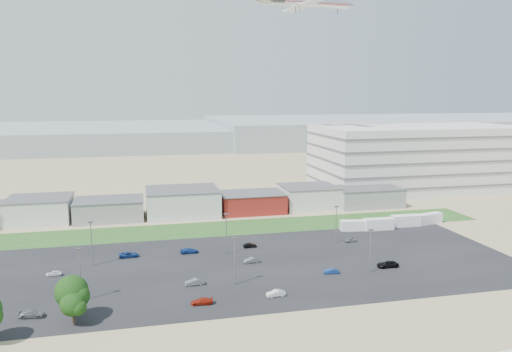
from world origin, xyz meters
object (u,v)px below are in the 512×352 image
object	(u,v)px
parked_car_9	(129,255)
parked_car_13	(276,293)
parked_car_1	(331,271)
parked_car_7	(252,260)
parked_car_4	(195,282)
parked_car_8	(351,240)
parked_car_0	(387,264)
parked_car_10	(32,314)
airliner	(305,3)
box_trailer_a	(354,225)
parked_car_3	(202,301)
parked_car_5	(54,273)
parked_car_6	(189,251)
parked_car_11	(250,245)

from	to	relation	value
parked_car_9	parked_car_13	xyz separation A→B (m)	(27.17, -29.66, -0.02)
parked_car_1	parked_car_7	size ratio (longest dim) A/B	0.91
parked_car_4	parked_car_8	xyz separation A→B (m)	(42.12, 20.25, -0.08)
parked_car_0	parked_car_9	world-z (taller)	parked_car_0
parked_car_8	parked_car_10	xyz separation A→B (m)	(-70.52, -28.50, 0.07)
parked_car_4	parked_car_13	bearing A→B (deg)	55.49
airliner	parked_car_1	xyz separation A→B (m)	(-21.40, -83.88, -69.46)
parked_car_13	parked_car_4	bearing A→B (deg)	-126.44
parked_car_0	parked_car_7	size ratio (longest dim) A/B	1.30
box_trailer_a	parked_car_3	xyz separation A→B (m)	(-47.26, -39.80, -0.84)
parked_car_4	parked_car_7	xyz separation A→B (m)	(13.90, 10.42, -0.04)
parked_car_1	parked_car_8	xyz separation A→B (m)	(13.40, 20.32, 0.01)
parked_car_7	parked_car_10	bearing A→B (deg)	-73.45
parked_car_5	parked_car_13	size ratio (longest dim) A/B	0.90
parked_car_8	parked_car_13	distance (m)	40.47
parked_car_4	parked_car_8	world-z (taller)	parked_car_4
parked_car_5	parked_car_9	xyz separation A→B (m)	(15.02, 8.89, 0.07)
parked_car_6	parked_car_11	world-z (taller)	parked_car_6
parked_car_5	parked_car_10	world-z (taller)	parked_car_10
parked_car_5	parked_car_9	bearing A→B (deg)	121.77
parked_car_4	parked_car_3	bearing A→B (deg)	-0.63
parked_car_5	box_trailer_a	bearing A→B (deg)	104.96
parked_car_0	parked_car_8	world-z (taller)	parked_car_0
airliner	parked_car_3	world-z (taller)	airliner
parked_car_0	parked_car_3	xyz separation A→B (m)	(-41.91, -10.29, -0.08)
parked_car_4	parked_car_9	world-z (taller)	parked_car_4
airliner	parked_car_9	bearing A→B (deg)	-140.74
parked_car_7	parked_car_8	bearing A→B (deg)	101.95
parked_car_7	parked_car_10	size ratio (longest dim) A/B	0.84
parked_car_3	parked_car_5	world-z (taller)	parked_car_3
parked_car_5	parked_car_10	distance (m)	20.02
box_trailer_a	parked_car_5	size ratio (longest dim) A/B	2.32
box_trailer_a	parked_car_6	distance (m)	47.59
parked_car_0	parked_car_6	bearing A→B (deg)	-114.78
parked_car_1	parked_car_13	bearing A→B (deg)	-50.75
parked_car_11	box_trailer_a	bearing A→B (deg)	-76.08
parked_car_4	parked_car_5	bearing A→B (deg)	-114.85
parked_car_8	parked_car_1	bearing A→B (deg)	141.32
parked_car_10	parked_car_13	bearing A→B (deg)	-83.44
airliner	parked_car_4	distance (m)	119.79
parked_car_6	parked_car_9	size ratio (longest dim) A/B	0.97
parked_car_10	parked_car_3	bearing A→B (deg)	-84.87
parked_car_9	parked_car_6	bearing A→B (deg)	-95.39
parked_car_6	parked_car_10	size ratio (longest dim) A/B	1.01
parked_car_10	box_trailer_a	bearing A→B (deg)	-55.48
parked_car_4	parked_car_7	world-z (taller)	parked_car_4
parked_car_0	parked_car_8	distance (m)	19.42
parked_car_0	parked_car_10	bearing A→B (deg)	-81.99
box_trailer_a	parked_car_7	distance (m)	39.06
parked_car_0	parked_car_6	world-z (taller)	parked_car_0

